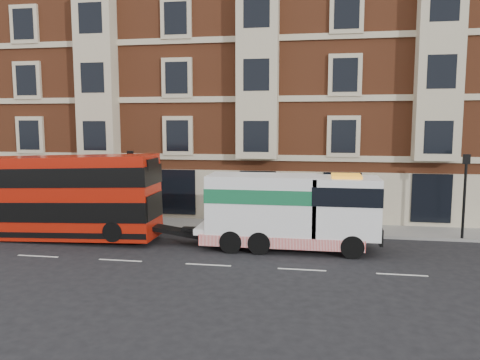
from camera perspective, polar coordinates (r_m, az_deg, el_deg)
name	(u,v)px	position (r m, az deg, el deg)	size (l,w,h in m)	color
ground	(208,265)	(20.46, -3.91, -10.29)	(120.00, 120.00, 0.00)	black
sidewalk	(238,226)	(27.55, -0.27, -5.61)	(90.00, 3.00, 0.15)	slate
victorian_terrace	(262,67)	(34.49, 2.75, 13.59)	(45.00, 12.00, 20.40)	brown
lamp_post_west	(131,183)	(27.54, -13.14, -0.30)	(0.35, 0.15, 4.35)	black
lamp_post_east	(465,190)	(26.49, 25.72, -1.09)	(0.35, 0.15, 4.35)	black
double_decker_bus	(55,196)	(26.18, -21.58, -1.78)	(10.78, 2.47, 4.36)	#A61709
tow_truck	(287,210)	(22.56, 5.78, -3.70)	(8.63, 2.55, 3.59)	white
pedestrian	(46,206)	(31.76, -22.63, -2.95)	(0.55, 0.36, 1.51)	black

